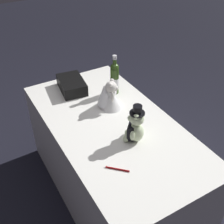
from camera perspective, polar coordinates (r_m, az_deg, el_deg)
name	(u,v)px	position (r m, az deg, el deg)	size (l,w,h in m)	color
ground_plane	(112,189)	(2.54, 0.00, -15.06)	(12.00, 12.00, 0.00)	black
reception_table	(112,159)	(2.26, 0.00, -9.39)	(1.55, 0.81, 0.72)	white
teddy_bear_groom	(135,127)	(1.83, 4.60, -2.92)	(0.14, 0.13, 0.27)	beige
teddy_bear_bride	(109,96)	(2.13, -0.58, 3.20)	(0.22, 0.22, 0.23)	white
champagne_bottle	(115,78)	(2.28, 0.51, 6.83)	(0.07, 0.07, 0.33)	#2D4918
signing_pen	(117,169)	(1.70, 0.92, -11.25)	(0.11, 0.11, 0.01)	maroon
gift_case_black	(72,85)	(2.38, -8.01, 5.39)	(0.31, 0.23, 0.09)	black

